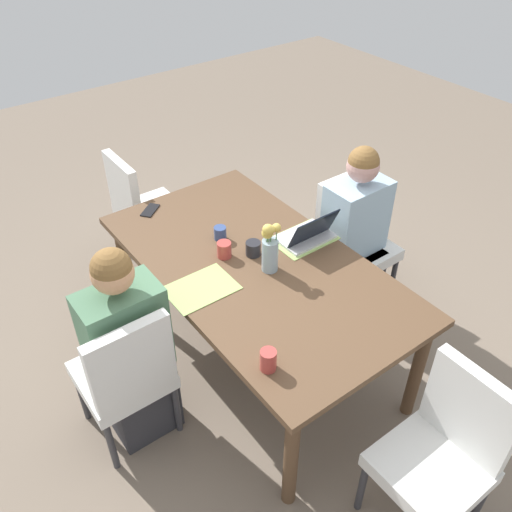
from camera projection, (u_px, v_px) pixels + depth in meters
The scene contains 17 objects.
ground_plane at pixel (256, 353), 3.45m from camera, with size 10.00×10.00×0.00m, color #756656.
dining_table at pixel (256, 273), 3.04m from camera, with size 1.89×1.04×0.74m.
chair_near_left_near at pixel (351, 235), 3.63m from camera, with size 0.44×0.44×0.90m.
person_near_left_near at pixel (353, 240), 3.54m from camera, with size 0.36×0.40×1.19m.
chair_far_left_mid at pixel (127, 373), 2.69m from camera, with size 0.44×0.44×0.90m.
person_far_left_mid at pixel (130, 355), 2.75m from camera, with size 0.36×0.40×1.19m.
chair_head_left_left_far at pixel (444, 448), 2.36m from camera, with size 0.44×0.44×0.90m.
chair_head_right_right_near at pixel (141, 206), 3.91m from camera, with size 0.44×0.44×0.90m.
flower_vase at pixel (270, 248), 2.87m from camera, with size 0.10×0.10×0.30m.
placemat_near_left_near at pixel (303, 239), 3.17m from camera, with size 0.36×0.26×0.00m, color #9EBC66.
placemat_far_left_mid at pixel (201, 288), 2.82m from camera, with size 0.36×0.26×0.00m, color #9EBC66.
laptop_near_left_near at pixel (308, 234), 3.14m from camera, with size 0.22×0.32×0.20m.
coffee_mug_near_left at pixel (253, 248), 3.03m from camera, with size 0.09×0.09×0.08m, color #232328.
coffee_mug_near_right at pixel (268, 360), 2.37m from camera, with size 0.08×0.08×0.11m, color #AD3D38.
coffee_mug_centre_left at pixel (224, 250), 3.02m from camera, with size 0.08×0.08×0.09m, color #AD3D38.
coffee_mug_centre_right at pixel (220, 233), 3.15m from camera, with size 0.07×0.07×0.08m, color #33477A.
phone_black at pixel (150, 210), 3.41m from camera, with size 0.15×0.07×0.01m, color black.
Camera 1 is at (-1.88, 1.39, 2.62)m, focal length 37.75 mm.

